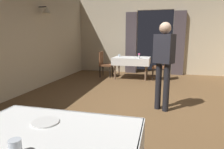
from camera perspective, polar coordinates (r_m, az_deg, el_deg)
ground at (r=4.08m, az=9.78°, el=-9.85°), size 10.08×10.08×0.00m
wall_left at (r=5.14m, az=-28.54°, el=10.37°), size 0.49×8.40×3.00m
wall_back at (r=8.00m, az=12.50°, el=11.15°), size 6.40×0.27×3.00m
dining_table_near at (r=1.55m, az=-19.14°, el=-19.95°), size 1.34×0.97×0.75m
dining_table_mid at (r=6.86m, az=5.83°, el=4.28°), size 1.29×0.89×0.75m
chair_mid_right at (r=6.79m, az=14.40°, el=2.75°), size 0.45×0.44×0.93m
chair_mid_left at (r=7.14m, az=-2.33°, el=3.47°), size 0.44×0.44×0.93m
glass_near_a at (r=1.34m, az=-26.73°, el=-18.65°), size 0.07×0.07×0.09m
plate_near_b at (r=1.71m, az=-19.16°, el=-13.16°), size 0.22×0.22×0.01m
flower_vase_mid at (r=6.51m, az=8.01°, el=5.56°), size 0.07×0.07×0.17m
glass_mid_b at (r=7.08m, az=2.15°, el=5.68°), size 0.08×0.08×0.09m
plate_mid_c at (r=6.95m, az=6.95°, el=5.19°), size 0.23×0.23×0.01m
plate_mid_d at (r=7.10m, az=9.54°, el=5.24°), size 0.24×0.24×0.01m
person_waiter_by_doorway at (r=3.84m, az=15.06°, el=4.37°), size 0.42×0.37×1.72m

